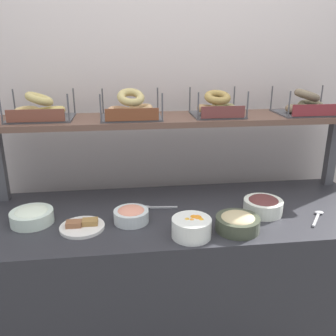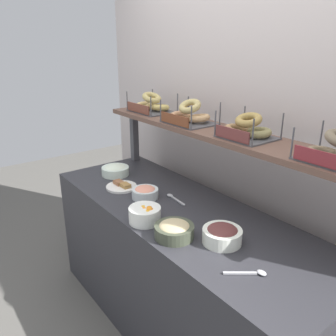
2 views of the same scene
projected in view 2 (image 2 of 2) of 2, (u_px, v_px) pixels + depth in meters
ground_plane at (179, 324)px, 2.28m from camera, size 8.00×8.00×0.00m
back_wall at (248, 136)px, 2.18m from camera, size 3.17×0.06×2.40m
deli_counter at (180, 270)px, 2.14m from camera, size 1.97×0.70×0.85m
shelf_riser_left at (134, 136)px, 2.77m from camera, size 0.05×0.05×0.40m
upper_shelf at (217, 132)px, 2.00m from camera, size 1.93×0.32×0.03m
bowl_chocolate_spread at (222, 234)px, 1.64m from camera, size 0.19×0.19×0.09m
bowl_cream_cheese at (115, 170)px, 2.50m from camera, size 0.20×0.20×0.08m
bowl_hummus at (174, 230)px, 1.69m from camera, size 0.20×0.20×0.08m
bowl_lox_spread at (145, 192)px, 2.13m from camera, size 0.16×0.16×0.07m
bowl_fruit_salad at (145, 214)px, 1.83m from camera, size 0.17×0.17×0.09m
serving_plate_white at (122, 186)px, 2.28m from camera, size 0.20×0.20×0.04m
serving_spoon_near_plate at (173, 198)px, 2.12m from camera, size 0.18×0.04×0.01m
serving_spoon_by_edge at (252, 273)px, 1.43m from camera, size 0.12×0.15×0.01m
bagel_basket_plain at (151, 105)px, 2.50m from camera, size 0.32×0.26×0.15m
bagel_basket_sesame at (189, 116)px, 2.14m from camera, size 0.31×0.25×0.15m
bagel_basket_everything at (247, 129)px, 1.81m from camera, size 0.27×0.25×0.14m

